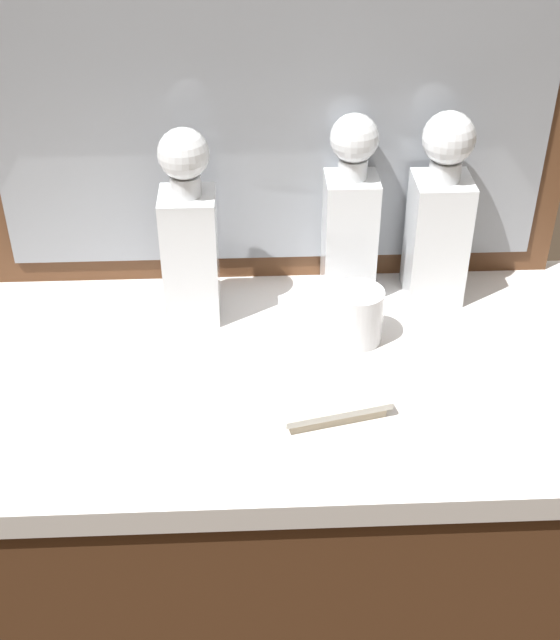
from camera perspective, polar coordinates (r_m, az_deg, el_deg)
dresser at (r=1.51m, az=0.00°, el=-15.70°), size 1.05×0.54×0.84m
dresser_mirror at (r=1.25m, az=-0.53°, el=18.64°), size 0.92×0.03×0.79m
crystal_decanter_left at (r=1.26m, az=-6.11°, el=5.05°), size 0.08×0.08×0.30m
crystal_decanter_right at (r=1.32m, az=4.74°, el=6.50°), size 0.08×0.08×0.30m
crystal_decanter_rear at (r=1.32m, az=10.63°, el=6.27°), size 0.09×0.09×0.31m
crystal_tumbler_front at (r=1.25m, az=5.27°, el=0.16°), size 0.07×0.07×0.08m
silver_brush_left at (r=1.13m, az=3.60°, el=-5.77°), size 0.16×0.09×0.02m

